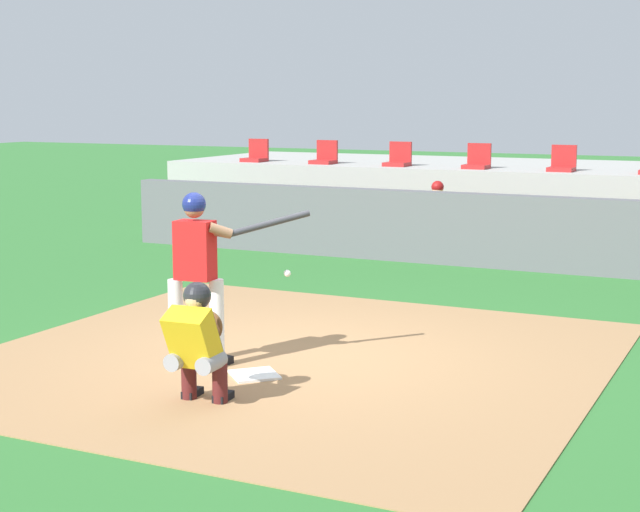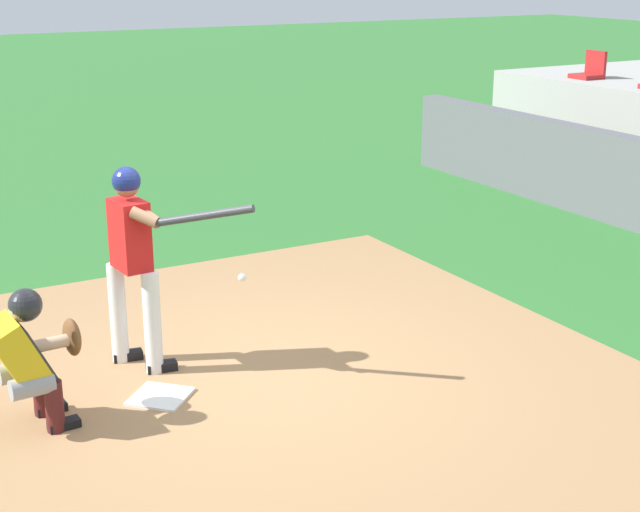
% 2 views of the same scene
% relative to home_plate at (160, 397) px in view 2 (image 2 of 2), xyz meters
% --- Properties ---
extents(ground_plane, '(80.00, 80.00, 0.00)m').
position_rel_home_plate_xyz_m(ground_plane, '(0.00, 0.80, -0.02)').
color(ground_plane, '#2D6B2D').
extents(dirt_infield, '(6.40, 6.40, 0.01)m').
position_rel_home_plate_xyz_m(dirt_infield, '(0.00, 0.80, -0.02)').
color(dirt_infield, '#9E754C').
rests_on(dirt_infield, ground).
extents(home_plate, '(0.62, 0.62, 0.02)m').
position_rel_home_plate_xyz_m(home_plate, '(0.00, 0.00, 0.00)').
color(home_plate, white).
rests_on(home_plate, dirt_infield).
extents(batter_at_plate, '(1.21, 0.93, 1.80)m').
position_rel_home_plate_xyz_m(batter_at_plate, '(-0.67, 0.07, 1.01)').
color(batter_at_plate, silver).
rests_on(batter_at_plate, ground).
extents(catcher_crouched, '(0.50, 2.13, 1.13)m').
position_rel_home_plate_xyz_m(catcher_crouched, '(-0.02, -0.98, 0.59)').
color(catcher_crouched, gray).
rests_on(catcher_crouched, ground).
extents(stadium_seat_0, '(0.46, 0.46, 0.48)m').
position_rel_home_plate_xyz_m(stadium_seat_0, '(-5.69, 10.18, 1.51)').
color(stadium_seat_0, '#A51E1E').
rests_on(stadium_seat_0, stands_platform).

